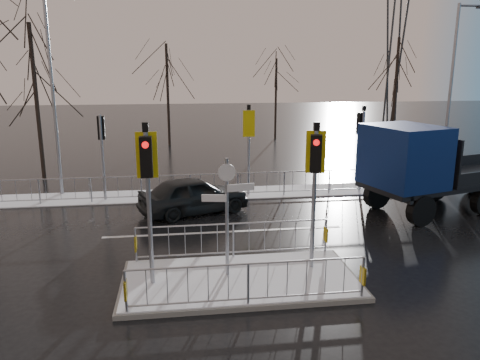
{
  "coord_description": "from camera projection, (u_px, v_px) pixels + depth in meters",
  "views": [
    {
      "loc": [
        -1.49,
        -10.93,
        5.39
      ],
      "look_at": [
        0.51,
        3.71,
        1.8
      ],
      "focal_mm": 35.0,
      "sensor_mm": 36.0,
      "label": 1
    }
  ],
  "objects": [
    {
      "name": "pylon_wires",
      "position": [
        386.0,
        0.0,
        40.49
      ],
      "size": [
        70.0,
        2.38,
        19.97
      ],
      "color": "#2D3033",
      "rests_on": "ground"
    },
    {
      "name": "traffic_island",
      "position": [
        239.0,
        268.0,
        11.91
      ],
      "size": [
        6.0,
        3.04,
        4.15
      ],
      "color": "slate",
      "rests_on": "ground"
    },
    {
      "name": "ground",
      "position": [
        240.0,
        282.0,
        12.0
      ],
      "size": [
        120.0,
        120.0,
        0.0
      ],
      "primitive_type": "plane",
      "color": "black",
      "rests_on": "ground"
    },
    {
      "name": "street_lamp_right",
      "position": [
        452.0,
        90.0,
        20.53
      ],
      "size": [
        1.25,
        0.18,
        8.0
      ],
      "color": "#90949D",
      "rests_on": "ground"
    },
    {
      "name": "tree_far_b",
      "position": [
        276.0,
        83.0,
        34.9
      ],
      "size": [
        3.25,
        3.25,
        6.14
      ],
      "color": "black",
      "rests_on": "ground"
    },
    {
      "name": "flatbed_truck",
      "position": [
        424.0,
        166.0,
        17.35
      ],
      "size": [
        7.68,
        4.52,
        3.35
      ],
      "color": "black",
      "rests_on": "ground"
    },
    {
      "name": "far_kerb_fixtures",
      "position": [
        221.0,
        174.0,
        19.59
      ],
      "size": [
        18.0,
        0.65,
        3.83
      ],
      "color": "#90949D",
      "rests_on": "ground"
    },
    {
      "name": "lane_markings",
      "position": [
        242.0,
        288.0,
        11.68
      ],
      "size": [
        8.0,
        11.38,
        0.01
      ],
      "color": "silver",
      "rests_on": "ground"
    },
    {
      "name": "tree_near_b",
      "position": [
        34.0,
        72.0,
        21.77
      ],
      "size": [
        4.0,
        4.0,
        7.55
      ],
      "color": "black",
      "rests_on": "ground"
    },
    {
      "name": "tree_far_a",
      "position": [
        167.0,
        75.0,
        31.78
      ],
      "size": [
        3.75,
        3.75,
        7.08
      ],
      "color": "black",
      "rests_on": "ground"
    },
    {
      "name": "tree_far_c",
      "position": [
        397.0,
        70.0,
        32.84
      ],
      "size": [
        4.0,
        4.0,
        7.55
      ],
      "color": "black",
      "rests_on": "ground"
    },
    {
      "name": "snow_verge",
      "position": [
        213.0,
        194.0,
        20.27
      ],
      "size": [
        30.0,
        2.0,
        0.04
      ],
      "primitive_type": "cube",
      "color": "white",
      "rests_on": "ground"
    },
    {
      "name": "car_far_lane",
      "position": [
        194.0,
        195.0,
        17.55
      ],
      "size": [
        4.45,
        2.99,
        1.41
      ],
      "primitive_type": "imported",
      "rotation": [
        0.0,
        0.0,
        1.92
      ],
      "color": "black",
      "rests_on": "ground"
    },
    {
      "name": "street_lamp_left",
      "position": [
        54.0,
        89.0,
        19.24
      ],
      "size": [
        1.25,
        0.18,
        8.2
      ],
      "color": "#90949D",
      "rests_on": "ground"
    }
  ]
}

